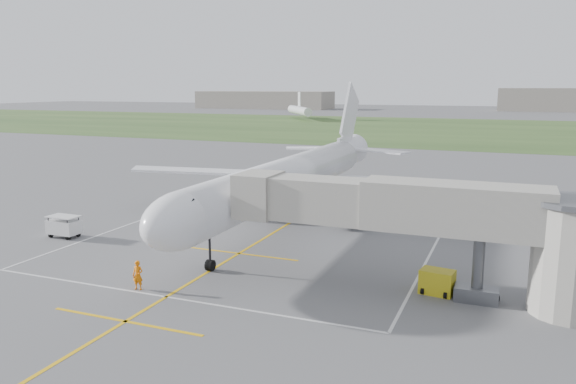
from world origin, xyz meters
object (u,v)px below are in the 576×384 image
at_px(jet_bridge, 442,223).
at_px(baggage_cart, 64,226).
at_px(ramp_worker_wing, 260,208).
at_px(gpu_unit, 437,282).
at_px(ramp_worker_nose, 138,275).
at_px(airliner, 290,178).

height_order(jet_bridge, baggage_cart, jet_bridge).
xyz_separation_m(baggage_cart, ramp_worker_wing, (12.58, 13.52, -0.08)).
distance_m(gpu_unit, ramp_worker_wing, 24.66).
height_order(jet_bridge, ramp_worker_nose, jet_bridge).
bearing_deg(jet_bridge, airliner, 137.81).
relative_size(gpu_unit, ramp_worker_wing, 1.27).
distance_m(baggage_cart, ramp_worker_wing, 18.47).
xyz_separation_m(airliner, ramp_worker_nose, (-2.43, -20.30, -3.43)).
relative_size(baggage_cart, ramp_worker_nose, 1.42).
bearing_deg(ramp_worker_nose, airliner, 74.45).
distance_m(jet_bridge, ramp_worker_wing, 25.33).
relative_size(jet_bridge, ramp_worker_nose, 12.15).
bearing_deg(gpu_unit, baggage_cart, -174.72).
relative_size(airliner, ramp_worker_nose, 24.28).
relative_size(airliner, baggage_cart, 17.08).
distance_m(airliner, ramp_worker_nose, 20.73).
distance_m(jet_bridge, ramp_worker_nose, 19.50).
height_order(airliner, ramp_worker_nose, airliner).
distance_m(jet_bridge, baggage_cart, 32.36).
bearing_deg(airliner, jet_bridge, -42.19).
distance_m(baggage_cart, ramp_worker_nose, 16.18).
bearing_deg(gpu_unit, ramp_worker_nose, -151.76).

